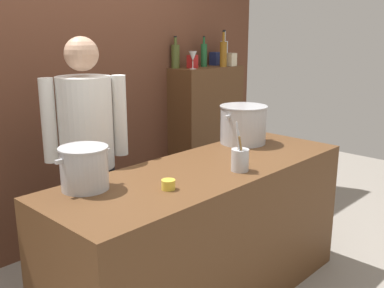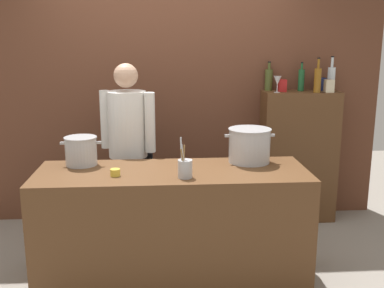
# 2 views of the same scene
# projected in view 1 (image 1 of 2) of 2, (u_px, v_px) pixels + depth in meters

# --- Properties ---
(brick_back_panel) EXTENTS (4.40, 0.10, 3.00)m
(brick_back_panel) POSITION_uv_depth(u_px,v_px,m) (72.00, 56.00, 3.43)
(brick_back_panel) COLOR brown
(brick_back_panel) RESTS_ON ground_plane
(prep_counter) EXTENTS (2.04, 0.70, 0.90)m
(prep_counter) POSITION_uv_depth(u_px,v_px,m) (206.00, 236.00, 2.76)
(prep_counter) COLOR brown
(prep_counter) RESTS_ON ground_plane
(bar_cabinet) EXTENTS (0.76, 0.32, 1.35)m
(bar_cabinet) POSITION_uv_depth(u_px,v_px,m) (206.00, 135.00, 4.43)
(bar_cabinet) COLOR brown
(bar_cabinet) RESTS_ON ground_plane
(chef) EXTENTS (0.49, 0.40, 1.66)m
(chef) POSITION_uv_depth(u_px,v_px,m) (87.00, 148.00, 2.83)
(chef) COLOR black
(chef) RESTS_ON ground_plane
(stockpot_large) EXTENTS (0.40, 0.34, 0.27)m
(stockpot_large) POSITION_uv_depth(u_px,v_px,m) (243.00, 124.00, 3.18)
(stockpot_large) COLOR #B7BABF
(stockpot_large) RESTS_ON prep_counter
(stockpot_small) EXTENTS (0.32, 0.25, 0.22)m
(stockpot_small) POSITION_uv_depth(u_px,v_px,m) (84.00, 168.00, 2.27)
(stockpot_small) COLOR #B7BABF
(stockpot_small) RESTS_ON prep_counter
(utensil_crock) EXTENTS (0.10, 0.10, 0.29)m
(utensil_crock) POSITION_uv_depth(u_px,v_px,m) (240.00, 159.00, 2.57)
(utensil_crock) COLOR #B7BABF
(utensil_crock) RESTS_ON prep_counter
(butter_jar) EXTENTS (0.07, 0.07, 0.05)m
(butter_jar) POSITION_uv_depth(u_px,v_px,m) (168.00, 185.00, 2.28)
(butter_jar) COLOR yellow
(butter_jar) RESTS_ON prep_counter
(wine_bottle_green) EXTENTS (0.06, 0.06, 0.29)m
(wine_bottle_green) POSITION_uv_depth(u_px,v_px,m) (204.00, 55.00, 4.27)
(wine_bottle_green) COLOR #1E592D
(wine_bottle_green) RESTS_ON bar_cabinet
(wine_bottle_amber) EXTENTS (0.07, 0.07, 0.34)m
(wine_bottle_amber) POSITION_uv_depth(u_px,v_px,m) (223.00, 53.00, 4.25)
(wine_bottle_amber) COLOR #8C5919
(wine_bottle_amber) RESTS_ON bar_cabinet
(wine_bottle_clear) EXTENTS (0.08, 0.08, 0.35)m
(wine_bottle_clear) POSITION_uv_depth(u_px,v_px,m) (224.00, 52.00, 4.48)
(wine_bottle_clear) COLOR silver
(wine_bottle_clear) RESTS_ON bar_cabinet
(wine_bottle_olive) EXTENTS (0.08, 0.08, 0.29)m
(wine_bottle_olive) POSITION_uv_depth(u_px,v_px,m) (176.00, 56.00, 4.09)
(wine_bottle_olive) COLOR #475123
(wine_bottle_olive) RESTS_ON bar_cabinet
(wine_glass_wide) EXTENTS (0.08, 0.08, 0.16)m
(wine_glass_wide) POSITION_uv_depth(u_px,v_px,m) (193.00, 57.00, 4.00)
(wine_glass_wide) COLOR silver
(wine_glass_wide) RESTS_ON bar_cabinet
(spice_tin_red) EXTENTS (0.08, 0.08, 0.12)m
(spice_tin_red) POSITION_uv_depth(u_px,v_px,m) (192.00, 62.00, 4.11)
(spice_tin_red) COLOR red
(spice_tin_red) RESTS_ON bar_cabinet
(spice_tin_navy) EXTENTS (0.09, 0.09, 0.13)m
(spice_tin_navy) POSITION_uv_depth(u_px,v_px,m) (215.00, 59.00, 4.45)
(spice_tin_navy) COLOR navy
(spice_tin_navy) RESTS_ON bar_cabinet
(spice_tin_cream) EXTENTS (0.08, 0.08, 0.13)m
(spice_tin_cream) POSITION_uv_depth(u_px,v_px,m) (231.00, 60.00, 4.34)
(spice_tin_cream) COLOR beige
(spice_tin_cream) RESTS_ON bar_cabinet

